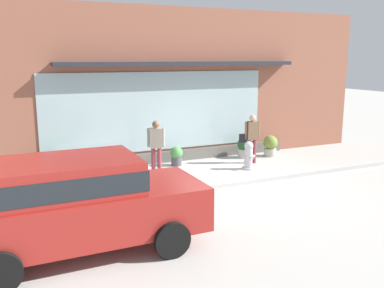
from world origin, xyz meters
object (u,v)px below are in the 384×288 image
Objects in this scene: fire_hydrant at (249,155)px; potted_plant_window_center at (53,163)px; parked_car_red at (76,201)px; potted_plant_trailing_edge at (270,145)px; potted_plant_doorstep at (176,155)px; pedestrian_passerby at (156,143)px; pedestrian_with_handbag at (252,135)px; potted_plant_by_entrance at (244,147)px.

fire_hydrant is 1.10× the size of potted_plant_window_center.
potted_plant_window_center is (0.16, 5.08, -0.53)m from parked_car_red.
fire_hydrant is at bearing -143.68° from potted_plant_trailing_edge.
parked_car_red is (-5.74, -3.63, 0.52)m from fire_hydrant.
potted_plant_doorstep is 3.47m from potted_plant_trailing_edge.
pedestrian_passerby is at bearing -15.36° from potted_plant_window_center.
pedestrian_with_handbag is 0.37× the size of parked_car_red.
potted_plant_doorstep is (-2.33, 0.71, -0.59)m from pedestrian_with_handbag.
potted_plant_window_center is 1.08× the size of potted_plant_trailing_edge.
potted_plant_doorstep is 0.84× the size of potted_plant_trailing_edge.
pedestrian_passerby is at bearing 54.76° from parked_car_red.
potted_plant_window_center is at bearing 179.21° from potted_plant_by_entrance.
potted_plant_trailing_edge reaches higher than potted_plant_doorstep.
pedestrian_with_handbag is 2.25× the size of potted_plant_by_entrance.
parked_car_red reaches higher than pedestrian_with_handbag.
pedestrian_passerby is 5.24m from parked_car_red.
fire_hydrant is at bearing -116.10° from potted_plant_by_entrance.
potted_plant_by_entrance is (0.19, 0.75, -0.56)m from pedestrian_with_handbag.
fire_hydrant is 0.55× the size of pedestrian_with_handbag.
pedestrian_with_handbag reaches higher than fire_hydrant.
potted_plant_doorstep is at bearing -179.07° from potted_plant_by_entrance.
pedestrian_passerby is 2.00× the size of potted_plant_window_center.
potted_plant_trailing_edge is (7.35, 4.82, -0.57)m from parked_car_red.
potted_plant_trailing_edge is (7.19, -0.27, -0.04)m from potted_plant_window_center.
potted_plant_doorstep is at bearing -124.43° from pedestrian_passerby.
potted_plant_window_center reaches higher than potted_plant_doorstep.
potted_plant_doorstep is (3.89, 4.95, -0.62)m from parked_car_red.
pedestrian_passerby is at bearing -173.35° from potted_plant_trailing_edge.
potted_plant_trailing_edge is at bearing 36.32° from fire_hydrant.
potted_plant_window_center is 7.20m from potted_plant_trailing_edge.
pedestrian_passerby is (-2.76, 0.68, 0.49)m from fire_hydrant.
parked_car_red reaches higher than pedestrian_passerby.
pedestrian_passerby reaches higher than potted_plant_window_center.
potted_plant_by_entrance is at bearing 63.90° from fire_hydrant.
pedestrian_with_handbag is at bearing 33.82° from parked_car_red.
potted_plant_trailing_edge is (1.14, 0.57, -0.54)m from pedestrian_with_handbag.
pedestrian_passerby is 4.43m from potted_plant_trailing_edge.
potted_plant_trailing_edge is at bearing -153.44° from pedestrian_passerby.
fire_hydrant reaches higher than potted_plant_doorstep.
parked_car_red is at bearing -128.12° from potted_plant_doorstep.
potted_plant_by_entrance is at bearing 37.42° from parked_car_red.
potted_plant_by_entrance is at bearing -148.70° from pedestrian_passerby.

